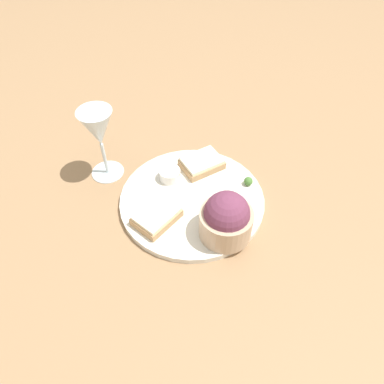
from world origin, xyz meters
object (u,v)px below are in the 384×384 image
object	(u,v)px
cheese_toast_far	(202,163)
sauce_ramekin	(170,174)
cheese_toast_near	(157,216)
wine_glass	(98,131)
salad_bowl	(226,218)

from	to	relation	value
cheese_toast_far	sauce_ramekin	bearing A→B (deg)	-26.89
cheese_toast_near	cheese_toast_far	bearing A→B (deg)	-175.31
cheese_toast_far	wine_glass	bearing A→B (deg)	-53.06
sauce_ramekin	cheese_toast_near	xyz separation A→B (m)	(0.11, 0.05, -0.00)
salad_bowl	cheese_toast_far	xyz separation A→B (m)	(-0.13, -0.15, -0.03)
sauce_ramekin	cheese_toast_near	bearing A→B (deg)	25.25
salad_bowl	cheese_toast_far	size ratio (longest dim) A/B	0.95
salad_bowl	cheese_toast_near	xyz separation A→B (m)	(0.06, -0.13, -0.03)
salad_bowl	sauce_ramekin	xyz separation A→B (m)	(-0.06, -0.19, -0.03)
salad_bowl	sauce_ramekin	world-z (taller)	salad_bowl
sauce_ramekin	cheese_toast_far	bearing A→B (deg)	153.11
cheese_toast_far	wine_glass	xyz separation A→B (m)	(0.14, -0.18, 0.10)
salad_bowl	cheese_toast_far	bearing A→B (deg)	-131.37
cheese_toast_near	wine_glass	bearing A→B (deg)	-104.57
sauce_ramekin	cheese_toast_near	size ratio (longest dim) A/B	0.50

